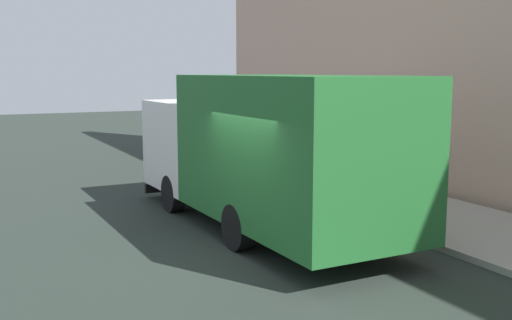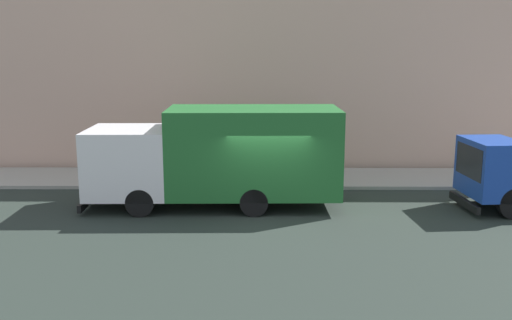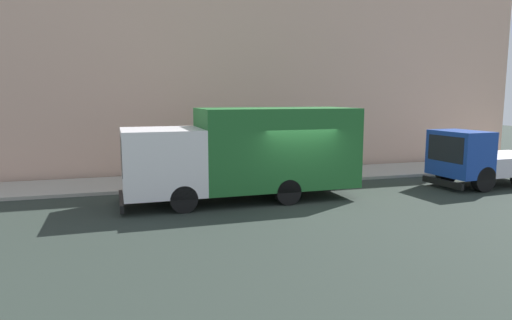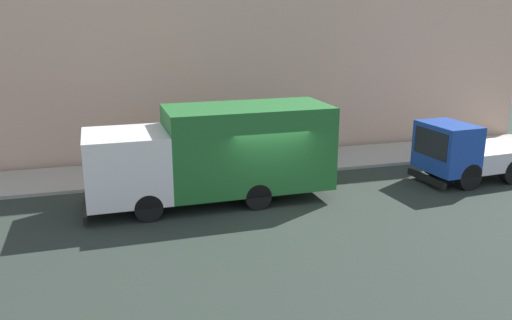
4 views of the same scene
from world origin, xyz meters
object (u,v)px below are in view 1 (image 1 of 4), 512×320
traffic_cone_orange (278,174)px  street_sign_post (387,142)px  large_utility_truck (265,148)px  pedestrian_walking (392,160)px

traffic_cone_orange → street_sign_post: street_sign_post is taller
large_utility_truck → street_sign_post: (2.60, -0.65, 0.05)m
pedestrian_walking → street_sign_post: 2.73m
pedestrian_walking → traffic_cone_orange: bearing=-175.3°
pedestrian_walking → street_sign_post: (-1.76, -1.95, 0.75)m
large_utility_truck → pedestrian_walking: (4.36, 1.30, -0.70)m
street_sign_post → pedestrian_walking: bearing=47.9°
large_utility_truck → traffic_cone_orange: bearing=56.7°
pedestrian_walking → traffic_cone_orange: size_ratio=2.93×
traffic_cone_orange → large_utility_truck: bearing=-122.2°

